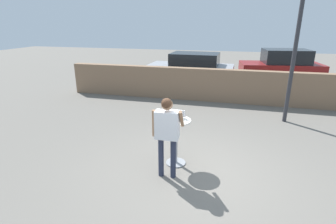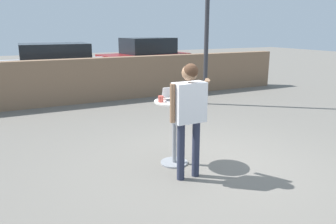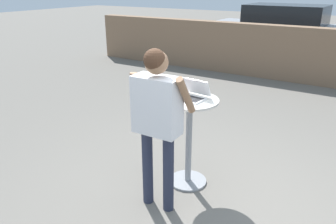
# 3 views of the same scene
# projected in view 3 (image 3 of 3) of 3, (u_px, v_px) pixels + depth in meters

# --- Properties ---
(ground_plane) EXTENTS (50.00, 50.00, 0.00)m
(ground_plane) POSITION_uv_depth(u_px,v_px,m) (209.00, 212.00, 3.36)
(ground_plane) COLOR slate
(pavement_kerb) EXTENTS (12.26, 0.35, 1.28)m
(pavement_kerb) POSITION_uv_depth(u_px,v_px,m) (313.00, 56.00, 7.50)
(pavement_kerb) COLOR #84664C
(pavement_kerb) RESTS_ON ground_plane
(cafe_table) EXTENTS (0.63, 0.63, 1.04)m
(cafe_table) POSITION_uv_depth(u_px,v_px,m) (189.00, 132.00, 3.65)
(cafe_table) COLOR gray
(cafe_table) RESTS_ON ground_plane
(laptop) EXTENTS (0.35, 0.33, 0.20)m
(laptop) POSITION_uv_depth(u_px,v_px,m) (192.00, 94.00, 3.52)
(laptop) COLOR silver
(laptop) RESTS_ON cafe_table
(coffee_mug) EXTENTS (0.12, 0.08, 0.10)m
(coffee_mug) POSITION_uv_depth(u_px,v_px,m) (172.00, 91.00, 3.61)
(coffee_mug) COLOR #C14C42
(coffee_mug) RESTS_ON cafe_table
(standing_person) EXTENTS (0.60, 0.37, 1.67)m
(standing_person) POSITION_uv_depth(u_px,v_px,m) (157.00, 111.00, 3.09)
(standing_person) COLOR #282D42
(standing_person) RESTS_ON ground_plane
(parked_car_near_street) EXTENTS (4.03, 1.98, 1.63)m
(parked_car_near_street) POSITION_uv_depth(u_px,v_px,m) (279.00, 33.00, 9.80)
(parked_car_near_street) COLOR #9E9EA3
(parked_car_near_street) RESTS_ON ground_plane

